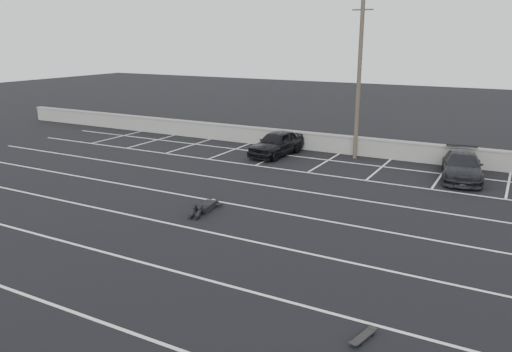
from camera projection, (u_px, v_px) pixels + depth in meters
The scene contains 8 objects.
ground at pixel (184, 227), 17.90m from camera, with size 120.00×120.00×0.00m, color black.
seawall at pixel (325, 142), 29.61m from camera, with size 50.00×0.45×1.06m.
stall_lines at pixel (243, 194), 21.67m from camera, with size 36.00×20.05×0.01m.
car_left at pixel (277, 143), 28.57m from camera, with size 1.68×4.17×1.42m, color black.
car_right at pixel (462, 166), 23.79m from camera, with size 1.78×4.39×1.27m, color black.
utility_pole at pixel (359, 80), 26.95m from camera, with size 1.14×0.23×8.52m.
person at pixel (208, 203), 19.69m from camera, with size 1.34×2.64×0.51m, color black, non-canonical shape.
skateboard at pixel (363, 337), 11.20m from camera, with size 0.38×0.80×0.09m.
Camera 1 is at (10.28, -13.49, 6.56)m, focal length 35.00 mm.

